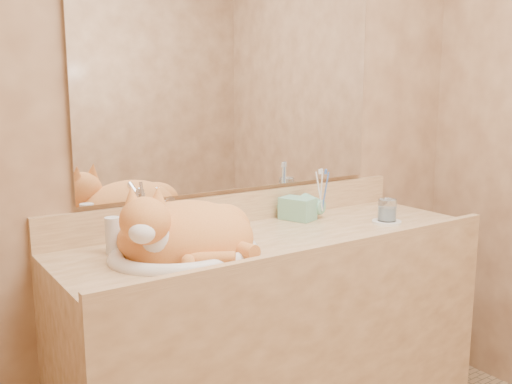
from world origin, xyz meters
TOP-DOWN VIEW (x-y plane):
  - wall_back at (0.00, 1.00)m, footprint 2.40×0.02m
  - vanity_counter at (0.00, 0.72)m, footprint 1.60×0.55m
  - mirror at (0.00, 0.99)m, footprint 1.30×0.02m
  - sink_basin at (-0.39, 0.70)m, footprint 0.52×0.45m
  - faucet at (-0.39, 0.89)m, footprint 0.08×0.13m
  - cat at (-0.39, 0.72)m, footprint 0.56×0.52m
  - soap_dispenser at (0.25, 0.83)m, footprint 0.12×0.12m
  - toothbrush_cup at (0.31, 0.85)m, footprint 0.12×0.12m
  - toothbrushes at (0.31, 0.85)m, footprint 0.03×0.03m
  - saucer at (0.48, 0.65)m, footprint 0.12×0.12m
  - water_glass at (0.48, 0.65)m, footprint 0.07×0.07m
  - lotion_bottle at (-0.57, 0.85)m, footprint 0.05×0.05m

SIDE VIEW (x-z plane):
  - vanity_counter at x=0.00m, z-range 0.00..0.85m
  - saucer at x=0.48m, z-range 0.85..0.86m
  - toothbrush_cup at x=0.31m, z-range 0.85..0.94m
  - water_glass at x=0.48m, z-range 0.86..0.95m
  - lotion_bottle at x=-0.57m, z-range 0.85..0.97m
  - sink_basin at x=-0.39m, z-range 0.85..1.00m
  - cat at x=-0.39m, z-range 0.80..1.05m
  - faucet at x=-0.39m, z-range 0.85..1.03m
  - soap_dispenser at x=0.25m, z-range 0.85..1.05m
  - toothbrushes at x=0.31m, z-range 0.87..1.08m
  - wall_back at x=0.00m, z-range 0.00..2.50m
  - mirror at x=0.00m, z-range 0.99..1.79m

